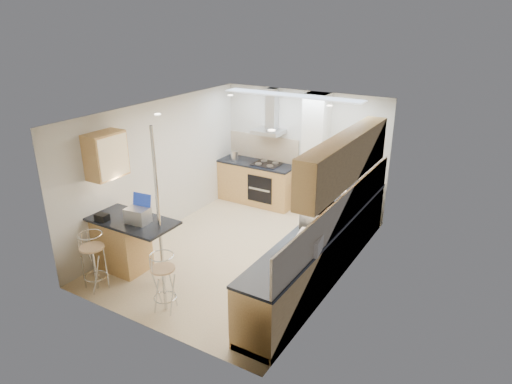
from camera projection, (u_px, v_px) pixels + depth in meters
The scene contains 16 objects.
ground at pixel (242, 252), 8.06m from camera, with size 4.80×4.80×0.00m, color #C7B085.
room_shell at pixel (270, 166), 7.64m from camera, with size 3.64×4.84×2.51m.
right_counter at pixel (322, 250), 7.17m from camera, with size 0.63×4.40×0.92m.
back_counter at pixel (257, 182), 10.02m from camera, with size 1.70×0.63×0.92m.
peninsula at pixel (134, 246), 7.26m from camera, with size 1.47×0.72×0.94m.
microwave at pixel (321, 217), 6.84m from camera, with size 0.60×0.40×0.33m, color silver.
laptop at pixel (138, 215), 6.95m from camera, with size 0.34×0.26×0.24m, color #95989C.
bag at pixel (102, 217), 7.04m from camera, with size 0.20×0.14×0.11m, color black.
bar_stool_near at pixel (94, 261), 6.83m from camera, with size 0.38×0.38×0.94m, color tan, non-canonical shape.
bar_stool_end at pixel (164, 283), 6.34m from camera, with size 0.36×0.36×0.89m, color tan, non-canonical shape.
jar_a at pixel (358, 195), 7.89m from camera, with size 0.12×0.12×0.17m, color beige.
jar_b at pixel (345, 195), 7.92m from camera, with size 0.11×0.11×0.14m, color beige.
jar_c at pixel (318, 230), 6.58m from camera, with size 0.14×0.14×0.18m, color #B4AB90.
jar_d at pixel (311, 239), 6.39m from camera, with size 0.10×0.10×0.13m, color silver.
bread_bin at pixel (309, 242), 6.19m from camera, with size 0.34×0.43×0.22m, color beige.
kettle at pixel (234, 156), 9.99m from camera, with size 0.16×0.16×0.20m, color #B8BABD.
Camera 1 is at (3.85, -5.98, 3.94)m, focal length 32.00 mm.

